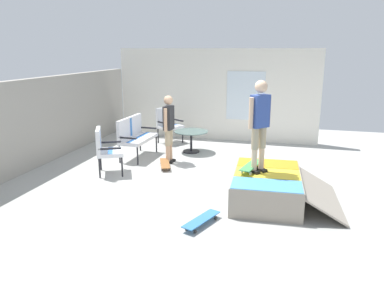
# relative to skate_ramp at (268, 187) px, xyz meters

# --- Properties ---
(ground_plane) EXTENTS (12.00, 12.00, 0.10)m
(ground_plane) POSITION_rel_skate_ramp_xyz_m (0.69, 1.39, -0.31)
(ground_plane) COLOR #A8A8A3
(back_wall_cinderblock) EXTENTS (9.00, 0.20, 2.03)m
(back_wall_cinderblock) POSITION_rel_skate_ramp_xyz_m (0.69, 5.39, 0.75)
(back_wall_cinderblock) COLOR #9E998E
(back_wall_cinderblock) RESTS_ON ground_plane
(house_facade) EXTENTS (0.23, 6.00, 2.69)m
(house_facade) POSITION_rel_skate_ramp_xyz_m (4.48, 1.88, 1.09)
(house_facade) COLOR white
(house_facade) RESTS_ON ground_plane
(skate_ramp) EXTENTS (1.86, 1.95, 0.52)m
(skate_ramp) POSITION_rel_skate_ramp_xyz_m (0.00, 0.00, 0.00)
(skate_ramp) COLOR gray
(skate_ramp) RESTS_ON ground_plane
(patio_bench) EXTENTS (1.27, 0.59, 1.02)m
(patio_bench) POSITION_rel_skate_ramp_xyz_m (1.97, 3.46, 0.35)
(patio_bench) COLOR black
(patio_bench) RESTS_ON ground_plane
(patio_chair_near_house) EXTENTS (0.81, 0.79, 1.02)m
(patio_chair_near_house) POSITION_rel_skate_ramp_xyz_m (3.65, 3.14, 0.35)
(patio_chair_near_house) COLOR black
(patio_chair_near_house) RESTS_ON ground_plane
(patio_chair_by_wall) EXTENTS (0.80, 0.77, 1.02)m
(patio_chair_by_wall) POSITION_rel_skate_ramp_xyz_m (0.58, 3.54, 0.35)
(patio_chair_by_wall) COLOR black
(patio_chair_by_wall) RESTS_ON ground_plane
(patio_table) EXTENTS (0.90, 0.90, 0.57)m
(patio_table) POSITION_rel_skate_ramp_xyz_m (2.79, 2.20, 0.14)
(patio_table) COLOR black
(patio_table) RESTS_ON ground_plane
(person_watching) EXTENTS (0.48, 0.25, 1.62)m
(person_watching) POSITION_rel_skate_ramp_xyz_m (1.77, 2.47, 0.67)
(person_watching) COLOR black
(person_watching) RESTS_ON ground_plane
(person_skater) EXTENTS (0.37, 0.37, 1.63)m
(person_skater) POSITION_rel_skate_ramp_xyz_m (0.02, 0.21, 1.21)
(person_skater) COLOR black
(person_skater) RESTS_ON skate_ramp
(skateboard_by_bench) EXTENTS (0.82, 0.49, 0.10)m
(skateboard_by_bench) POSITION_rel_skate_ramp_xyz_m (1.36, 2.44, -0.18)
(skateboard_by_bench) COLOR brown
(skateboard_by_bench) RESTS_ON ground_plane
(skateboard_spare) EXTENTS (0.82, 0.48, 0.10)m
(skateboard_spare) POSITION_rel_skate_ramp_xyz_m (-1.25, 0.93, -0.18)
(skateboard_spare) COLOR #3372B2
(skateboard_spare) RESTS_ON ground_plane
(skateboard_on_ramp) EXTENTS (0.82, 0.37, 0.10)m
(skateboard_on_ramp) POSITION_rel_skate_ramp_xyz_m (0.09, 0.33, 0.35)
(skateboard_on_ramp) COLOR #3F8C4C
(skateboard_on_ramp) RESTS_ON skate_ramp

